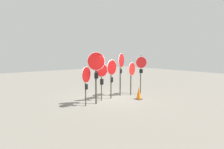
% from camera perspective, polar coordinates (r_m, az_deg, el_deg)
% --- Properties ---
extents(ground_plane, '(40.00, 40.00, 0.00)m').
position_cam_1_polar(ground_plane, '(10.30, 0.42, -7.81)').
color(ground_plane, gray).
extents(stop_sign_0, '(0.72, 0.41, 2.00)m').
position_cam_1_polar(stop_sign_0, '(8.65, -8.43, -0.93)').
color(stop_sign_0, '#474238').
rests_on(stop_sign_0, ground).
extents(stop_sign_1, '(0.92, 0.28, 2.69)m').
position_cam_1_polar(stop_sign_1, '(8.91, -5.21, 2.30)').
color(stop_sign_1, '#474238').
rests_on(stop_sign_1, ground).
extents(stop_sign_2, '(0.74, 0.16, 2.08)m').
position_cam_1_polar(stop_sign_2, '(9.54, -3.38, 0.47)').
color(stop_sign_2, '#474238').
rests_on(stop_sign_2, ground).
extents(stop_sign_3, '(0.87, 0.27, 2.27)m').
position_cam_1_polar(stop_sign_3, '(9.99, -0.09, 1.30)').
color(stop_sign_3, '#474238').
rests_on(stop_sign_3, ground).
extents(stop_sign_4, '(0.79, 0.41, 2.63)m').
position_cam_1_polar(stop_sign_4, '(10.74, 2.96, 2.96)').
color(stop_sign_4, '#474238').
rests_on(stop_sign_4, ground).
extents(stop_sign_5, '(0.81, 0.30, 2.08)m').
position_cam_1_polar(stop_sign_5, '(10.95, 6.45, 0.89)').
color(stop_sign_5, '#474238').
rests_on(stop_sign_5, ground).
extents(stop_sign_6, '(0.70, 0.37, 2.50)m').
position_cam_1_polar(stop_sign_6, '(11.43, 9.49, 2.65)').
color(stop_sign_6, '#474238').
rests_on(stop_sign_6, ground).
extents(traffic_cone_0, '(0.34, 0.34, 0.73)m').
position_cam_1_polar(traffic_cone_0, '(10.17, 8.75, -6.01)').
color(traffic_cone_0, black).
rests_on(traffic_cone_0, ground).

